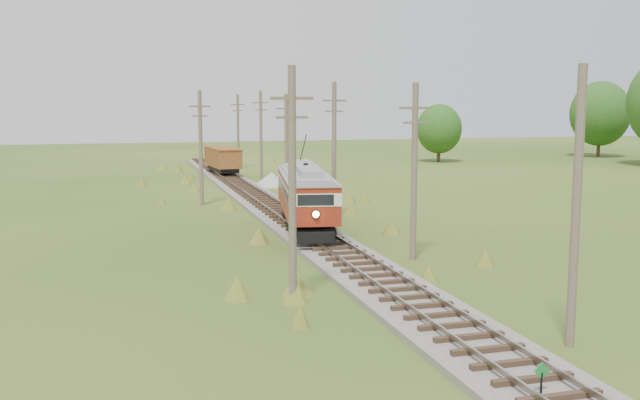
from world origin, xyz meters
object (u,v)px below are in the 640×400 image
object	(u,v)px
switch_marker	(542,379)
gondola	(223,159)
streetcar	(306,192)
gravel_pile	(273,180)

from	to	relation	value
switch_marker	gondola	xyz separation A→B (m)	(0.20, 59.03, 1.28)
switch_marker	gondola	bearing A→B (deg)	89.81
switch_marker	gondola	size ratio (longest dim) A/B	0.14
switch_marker	streetcar	distance (m)	24.68
gravel_pile	streetcar	bearing A→B (deg)	-97.62
switch_marker	gondola	world-z (taller)	gondola
switch_marker	streetcar	size ratio (longest dim) A/B	0.09
switch_marker	streetcar	xyz separation A→B (m)	(0.20, 24.61, 1.87)
gondola	switch_marker	bearing A→B (deg)	-94.70
gravel_pile	gondola	bearing A→B (deg)	108.20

